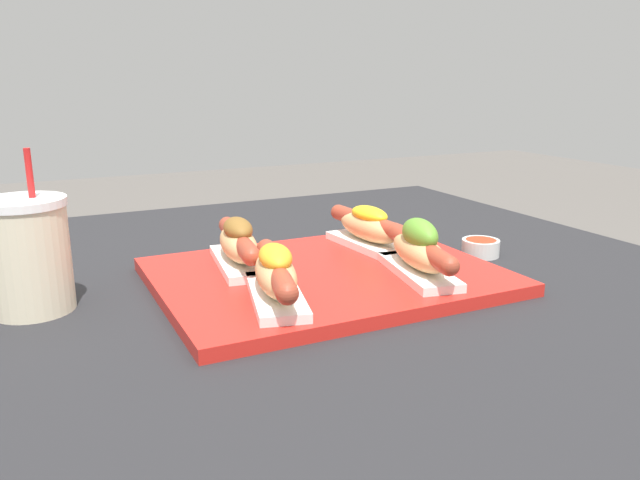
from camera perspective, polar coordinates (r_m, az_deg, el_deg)
name	(u,v)px	position (r m, az deg, el deg)	size (l,w,h in m)	color
serving_tray	(326,276)	(0.89, 0.56, -3.33)	(0.47, 0.36, 0.02)	red
hot_dog_0	(276,274)	(0.77, -4.08, -3.14)	(0.10, 0.21, 0.07)	white
hot_dog_1	(419,251)	(0.87, 9.05, -0.97)	(0.09, 0.21, 0.08)	white
hot_dog_2	(238,244)	(0.91, -7.47, -0.35)	(0.08, 0.21, 0.07)	white
hot_dog_3	(369,227)	(1.00, 4.52, 1.15)	(0.07, 0.21, 0.07)	white
sauce_bowl	(481,247)	(1.06, 14.47, -0.60)	(0.06, 0.06, 0.03)	silver
drink_cup	(28,255)	(0.85, -25.12, -1.25)	(0.10, 0.10, 0.20)	beige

